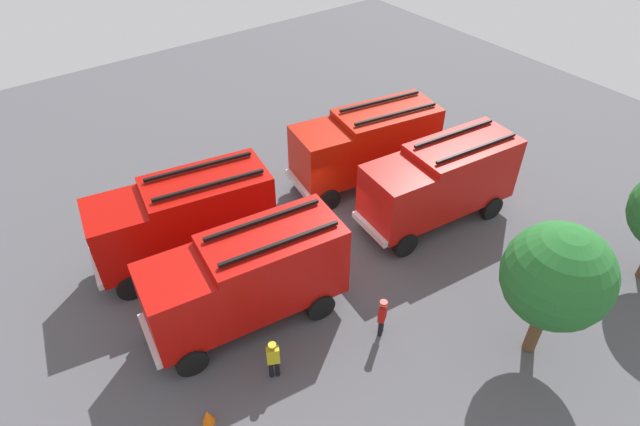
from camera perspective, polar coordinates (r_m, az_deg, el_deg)
name	(u,v)px	position (r m, az deg, el deg)	size (l,w,h in m)	color
ground_plane	(320,238)	(23.12, 0.00, -2.69)	(47.84, 47.84, 0.00)	#4C4C51
fire_truck_0	(366,144)	(25.39, 5.05, 7.50)	(7.51, 3.72, 3.88)	#B01607
fire_truck_1	(184,217)	(21.52, -14.52, -0.40)	(7.51, 3.74, 3.88)	#B50B05
fire_truck_2	(441,180)	(23.41, 12.93, 3.50)	(7.41, 3.36, 3.88)	#B9120C
fire_truck_3	(247,277)	(18.60, -7.92, -6.86)	(7.45, 3.47, 3.88)	#BA0D08
firefighter_0	(382,316)	(18.99, 6.75, -11.00)	(0.48, 0.43, 1.67)	black
firefighter_1	(273,358)	(17.84, -5.08, -15.43)	(0.48, 0.40, 1.67)	black
tree_1	(557,277)	(17.99, 24.30, -6.29)	(3.46, 3.46, 5.37)	brown
traffic_cone_0	(208,416)	(17.76, -12.06, -20.75)	(0.41, 0.41, 0.59)	#F2600C
traffic_cone_1	(293,168)	(26.88, -2.95, 4.89)	(0.43, 0.43, 0.62)	#F2600C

